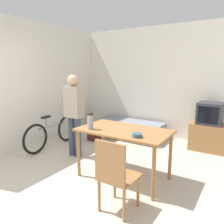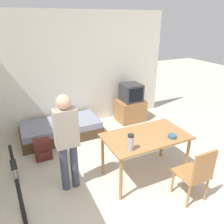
% 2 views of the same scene
% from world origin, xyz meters
% --- Properties ---
extents(ground_plane, '(20.00, 20.00, 0.00)m').
position_xyz_m(ground_plane, '(0.00, 0.00, 0.00)').
color(ground_plane, beige).
extents(wall_back, '(4.98, 0.06, 2.70)m').
position_xyz_m(wall_back, '(0.00, 3.54, 1.35)').
color(wall_back, silver).
rests_on(wall_back, ground_plane).
extents(wall_left, '(0.06, 4.51, 2.70)m').
position_xyz_m(wall_left, '(-2.02, 1.75, 1.35)').
color(wall_left, silver).
rests_on(wall_left, ground_plane).
extents(daybed, '(1.76, 0.87, 0.37)m').
position_xyz_m(daybed, '(-0.44, 2.99, 0.18)').
color(daybed, '#4C3823').
rests_on(daybed, ground_plane).
extents(tv, '(0.69, 0.53, 1.00)m').
position_xyz_m(tv, '(1.42, 3.09, 0.45)').
color(tv, '#9E6B3D').
rests_on(tv, ground_plane).
extents(dining_table, '(1.36, 0.79, 0.78)m').
position_xyz_m(dining_table, '(0.53, 1.07, 0.69)').
color(dining_table, '#9E6B3D').
rests_on(dining_table, ground_plane).
extents(wooden_chair, '(0.43, 0.43, 0.90)m').
position_xyz_m(wooden_chair, '(0.87, 0.26, 0.50)').
color(wooden_chair, '#9E6B3D').
rests_on(wooden_chair, ground_plane).
extents(bicycle, '(0.13, 1.57, 0.72)m').
position_xyz_m(bicycle, '(-1.46, 1.45, 0.32)').
color(bicycle, black).
rests_on(bicycle, ground_plane).
extents(person_standing, '(0.34, 0.21, 1.57)m').
position_xyz_m(person_standing, '(-0.69, 1.31, 0.91)').
color(person_standing, '#3D4256').
rests_on(person_standing, ground_plane).
extents(thermos_flask, '(0.09, 0.09, 0.25)m').
position_xyz_m(thermos_flask, '(0.09, 0.81, 0.91)').
color(thermos_flask, '#99999E').
rests_on(thermos_flask, dining_table).
extents(mate_bowl, '(0.13, 0.13, 0.05)m').
position_xyz_m(mate_bowl, '(0.86, 0.83, 0.80)').
color(mate_bowl, '#335670').
rests_on(mate_bowl, dining_table).
extents(backpack, '(0.31, 0.23, 0.41)m').
position_xyz_m(backpack, '(-0.96, 2.29, 0.20)').
color(backpack, '#56231E').
rests_on(backpack, ground_plane).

